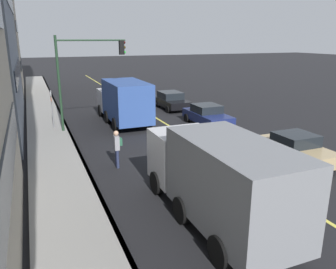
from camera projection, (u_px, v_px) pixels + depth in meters
name	position (u px, v px, depth m)	size (l,w,h in m)	color
ground	(198.00, 143.00, 19.26)	(200.00, 200.00, 0.00)	black
sidewalk_slab	(56.00, 160.00, 16.36)	(80.00, 2.57, 0.15)	gray
curb_edge	(81.00, 157.00, 16.81)	(80.00, 0.16, 0.15)	slate
lane_stripe_center	(198.00, 143.00, 19.26)	(80.00, 0.16, 0.01)	#D8CC4C
car_black	(171.00, 100.00, 28.57)	(4.42, 2.03, 1.44)	black
car_tan	(295.00, 148.00, 16.09)	(4.13, 2.07, 1.45)	tan
car_navy	(207.00, 115.00, 23.11)	(4.29, 2.02, 1.43)	navy
truck_gray	(218.00, 176.00, 10.64)	(6.85, 2.48, 2.97)	silver
truck_blue	(124.00, 101.00, 23.45)	(6.93, 2.57, 3.04)	silver
pedestrian_with_backpack	(117.00, 146.00, 15.42)	(0.43, 0.38, 1.78)	#262D4C
traffic_light_mast	(85.00, 67.00, 20.84)	(0.28, 4.38, 6.03)	#1E3823
street_sign_post	(52.00, 107.00, 21.58)	(0.60, 0.08, 2.65)	slate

